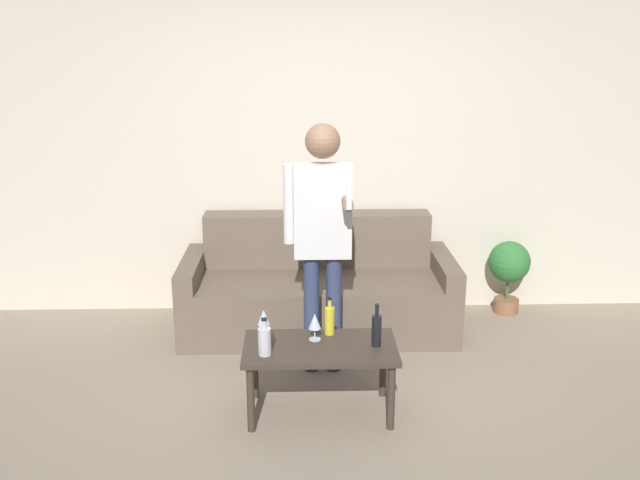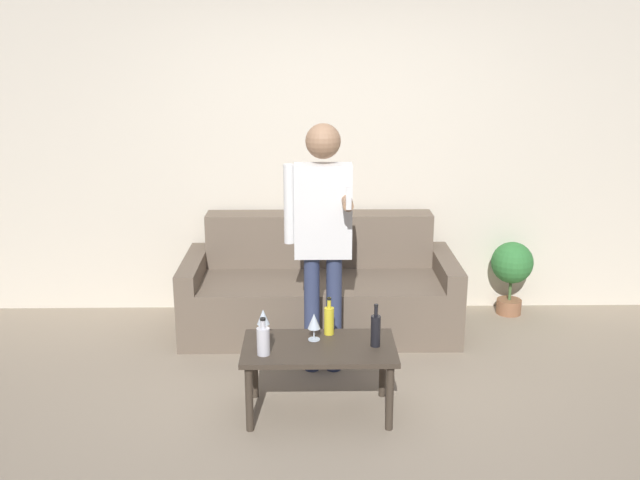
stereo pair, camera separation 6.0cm
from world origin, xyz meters
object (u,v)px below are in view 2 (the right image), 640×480
(couch, at_px, (320,290))
(person_standing_front, at_px, (322,227))
(coffee_table, at_px, (319,355))
(bottle_orange, at_px, (376,330))

(couch, distance_m, person_standing_front, 1.00)
(coffee_table, distance_m, bottle_orange, 0.36)
(couch, height_order, bottle_orange, couch)
(bottle_orange, bearing_deg, person_standing_front, 117.33)
(coffee_table, bearing_deg, couch, 88.98)
(couch, distance_m, bottle_orange, 1.36)
(couch, distance_m, coffee_table, 1.30)
(couch, height_order, coffee_table, couch)
(bottle_orange, distance_m, person_standing_front, 0.79)
(person_standing_front, bearing_deg, bottle_orange, -62.67)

